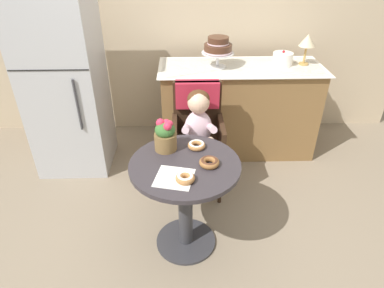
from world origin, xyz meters
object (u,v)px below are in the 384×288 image
Objects in this scene: donut_mid at (209,162)px; flower_vase at (165,135)px; donut_front at (197,145)px; cafe_table at (185,189)px; donut_side at (186,178)px; tiered_cake_stand at (218,47)px; round_layer_cake at (283,59)px; seated_child at (198,126)px; wicker_chair at (198,121)px; table_lamp at (307,42)px; refrigerator at (65,82)px.

flower_vase is (-0.28, 0.20, 0.09)m from donut_mid.
donut_front is 0.23m from flower_vase.
donut_side is (0.00, -0.18, 0.24)m from cafe_table.
tiered_cake_stand reaches higher than round_layer_cake.
seated_child reaches higher than cafe_table.
flower_vase is at bearing 110.44° from donut_side.
donut_side is (-0.11, -0.89, 0.10)m from wicker_chair.
donut_mid is at bearing -97.22° from tiered_cake_stand.
donut_mid is at bearing -34.98° from flower_vase.
donut_side is 1.55m from tiered_cake_stand.
cafe_table is 1.87m from table_lamp.
seated_child reaches higher than wicker_chair.
table_lamp is (1.15, 1.53, 0.37)m from donut_side.
seated_child is 2.42× the size of tiered_cake_stand.
wicker_chair is at bearing -148.53° from table_lamp.
donut_mid is at bearing -126.08° from table_lamp.
table_lamp is at bearing 0.84° from round_layer_cake.
wicker_chair is at bearing 65.96° from flower_vase.
refrigerator reaches higher than table_lamp.
seated_child is 6.00× the size of donut_front.
donut_side reaches higher than donut_mid.
donut_front is 1.46m from refrigerator.
donut_mid is 0.57× the size of flower_vase.
round_layer_cake reaches higher than donut_side.
donut_side is 0.62× the size of round_layer_cake.
donut_side is 1.80m from round_layer_cake.
seated_child is at bearing 57.89° from flower_vase.
flower_vase is (-0.21, -0.01, 0.09)m from donut_front.
wicker_chair is (0.11, 0.71, 0.13)m from cafe_table.
tiered_cake_stand is 0.18× the size of refrigerator.
table_lamp is at bearing 6.39° from refrigerator.
flower_vase reaches higher than donut_front.
table_lamp is at bearing 53.92° from donut_mid.
tiered_cake_stand is (0.32, 1.48, 0.34)m from donut_side.
donut_front is 1.04× the size of donut_side.
seated_child is 2.55× the size of table_lamp.
cafe_table is 0.75× the size of wicker_chair.
donut_front is 0.07× the size of refrigerator.
seated_child is 0.75m from donut_side.
cafe_table is 1.46m from tiered_cake_stand.
donut_side is at bearing -133.64° from donut_mid.
table_lamp is (1.04, 0.79, 0.44)m from seated_child.
round_layer_cake is at bearing 54.90° from cafe_table.
donut_mid is (0.04, -0.73, 0.10)m from wicker_chair.
round_layer_cake is (1.07, 1.17, 0.13)m from flower_vase.
round_layer_cake is 2.01m from refrigerator.
tiered_cake_stand is (0.24, 1.12, 0.34)m from donut_front.
donut_mid is at bearing -92.70° from wicker_chair.
donut_front is 0.54× the size of flower_vase.
donut_front is at bearing -126.60° from round_layer_cake.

